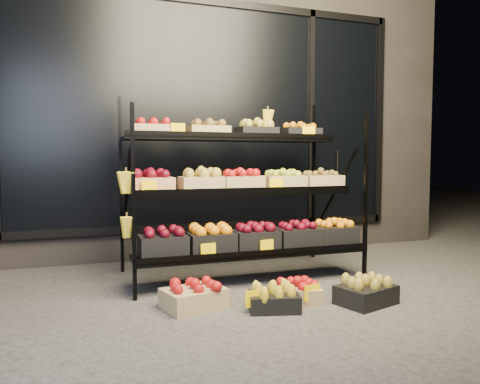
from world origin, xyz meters
name	(u,v)px	position (x,y,z in m)	size (l,w,h in m)	color
ground	(268,294)	(0.00, 0.00, 0.00)	(24.00, 24.00, 0.00)	#514F4C
building	(191,107)	(0.00, 2.59, 1.75)	(6.00, 2.08, 3.50)	#2D2826
display_rack	(243,191)	(0.00, 0.60, 0.79)	(2.18, 1.02, 1.67)	black
tag_floor_a	(254,305)	(-0.27, -0.40, 0.06)	(0.13, 0.01, 0.12)	#FFD000
tag_floor_b	(312,298)	(0.18, -0.40, 0.06)	(0.13, 0.01, 0.12)	#FFD000
floor_crate_left	(194,295)	(-0.65, -0.16, 0.10)	(0.49, 0.41, 0.21)	tan
floor_crate_midleft	(274,298)	(-0.12, -0.39, 0.09)	(0.41, 0.34, 0.19)	black
floor_crate_midright	(297,291)	(0.12, -0.27, 0.08)	(0.39, 0.33, 0.18)	tan
floor_crate_right	(366,291)	(0.58, -0.49, 0.10)	(0.48, 0.41, 0.20)	black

